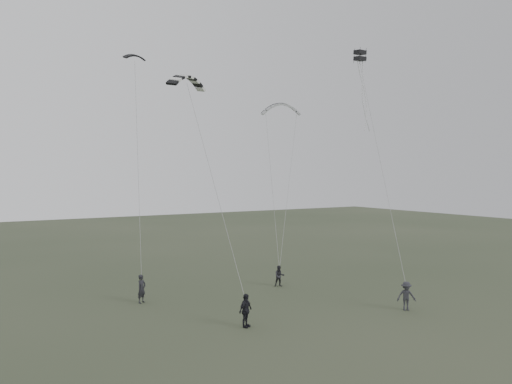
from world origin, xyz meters
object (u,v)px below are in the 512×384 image
kite_striped (187,76)px  kite_box (360,56)px  kite_dark_small (135,55)px  kite_pale_large (281,104)px  flyer_right (279,276)px  flyer_center (246,311)px  flyer_left (142,289)px  flyer_far (406,296)px

kite_striped → kite_box: kite_box is taller
kite_dark_small → kite_pale_large: size_ratio=0.43×
kite_dark_small → flyer_right: bearing=-33.2°
flyer_right → flyer_center: size_ratio=0.84×
kite_striped → kite_box: size_ratio=3.85×
flyer_left → kite_box: kite_box is taller
flyer_left → kite_box: bearing=-43.5°
kite_dark_small → kite_striped: 6.58m
flyer_right → flyer_center: 9.71m
kite_pale_large → kite_dark_small: bearing=-144.7°
flyer_right → kite_striped: bearing=-146.9°
flyer_center → kite_striped: (-0.89, 5.37, 12.85)m
flyer_left → flyer_far: bearing=-68.4°
flyer_right → kite_striped: 15.17m
flyer_center → kite_box: kite_box is taller
flyer_left → kite_dark_small: kite_dark_small is taller
kite_dark_small → kite_pale_large: kite_dark_small is taller
flyer_far → kite_striped: 18.22m
kite_pale_large → kite_striped: (-12.77, -8.81, -0.34)m
flyer_far → kite_dark_small: 23.46m
flyer_left → flyer_right: bearing=-34.9°
flyer_far → kite_box: kite_box is taller
flyer_right → flyer_center: bearing=-112.9°
flyer_far → flyer_left: bearing=175.3°
flyer_center → kite_box: (11.83, 4.30, 15.42)m
kite_box → flyer_center: bearing=-159.8°
kite_pale_large → kite_box: 10.14m
flyer_right → kite_dark_small: 18.25m
flyer_far → kite_dark_small: bearing=163.8°
flyer_left → kite_dark_small: (0.91, 3.80, 15.16)m
kite_dark_small → kite_pale_large: 14.37m
flyer_center → flyer_right: bearing=19.8°
flyer_left → kite_striped: size_ratio=0.63×
flyer_left → kite_pale_large: bearing=-7.0°
flyer_far → kite_pale_large: 21.09m
flyer_center → kite_box: 19.91m
flyer_right → kite_box: 16.57m
flyer_right → flyer_center: (-6.80, -6.93, 0.14)m
kite_dark_small → flyer_center: bearing=-86.1°
kite_pale_large → kite_striped: size_ratio=1.24×
kite_striped → flyer_far: bearing=-60.2°
flyer_center → kite_dark_small: 19.09m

